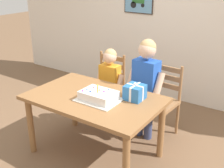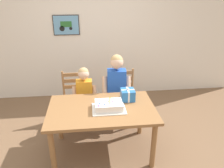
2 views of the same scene
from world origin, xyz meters
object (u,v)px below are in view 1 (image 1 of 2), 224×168
object	(u,v)px
dining_table	(94,105)
gift_box_red_large	(135,92)
child_older	(146,80)
chair_left	(107,87)
child_younger	(110,81)
birthday_cake	(99,96)
chair_right	(160,101)

from	to	relation	value
dining_table	gift_box_red_large	bearing A→B (deg)	27.23
child_older	gift_box_red_large	bearing A→B (deg)	-76.94
chair_left	gift_box_red_large	bearing A→B (deg)	-37.56
dining_table	child_younger	world-z (taller)	child_younger
birthday_cake	child_younger	distance (m)	0.77
dining_table	birthday_cake	bearing A→B (deg)	-24.59
gift_box_red_large	child_older	distance (m)	0.45
gift_box_red_large	child_younger	bearing A→B (deg)	144.60
dining_table	chair_left	xyz separation A→B (m)	(-0.41, 0.81, -0.16)
birthday_cake	child_older	xyz separation A→B (m)	(0.19, 0.68, -0.00)
birthday_cake	gift_box_red_large	world-z (taller)	birthday_cake
birthday_cake	chair_left	xyz separation A→B (m)	(-0.50, 0.85, -0.31)
birthday_cake	child_older	size ratio (longest dim) A/B	0.35
child_older	child_younger	distance (m)	0.53
gift_box_red_large	child_younger	size ratio (longest dim) A/B	0.19
gift_box_red_large	child_older	world-z (taller)	child_older
child_older	birthday_cake	bearing A→B (deg)	-105.77
birthday_cake	chair_right	xyz separation A→B (m)	(0.32, 0.85, -0.31)
birthday_cake	chair_left	size ratio (longest dim) A/B	0.48
chair_left	chair_right	size ratio (longest dim) A/B	1.00
gift_box_red_large	child_older	size ratio (longest dim) A/B	0.16
gift_box_red_large	child_younger	world-z (taller)	child_younger
chair_left	child_younger	size ratio (longest dim) A/B	0.85
gift_box_red_large	child_older	xyz separation A→B (m)	(-0.10, 0.44, -0.03)
gift_box_red_large	chair_right	size ratio (longest dim) A/B	0.22
gift_box_red_large	chair_left	distance (m)	1.05
dining_table	chair_right	bearing A→B (deg)	63.18
gift_box_red_large	child_younger	xyz separation A→B (m)	(-0.62, 0.44, -0.15)
chair_right	child_younger	bearing A→B (deg)	-165.38
birthday_cake	chair_left	distance (m)	1.03
dining_table	gift_box_red_large	xyz separation A→B (m)	(0.39, 0.20, 0.17)
gift_box_red_large	child_younger	distance (m)	0.78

